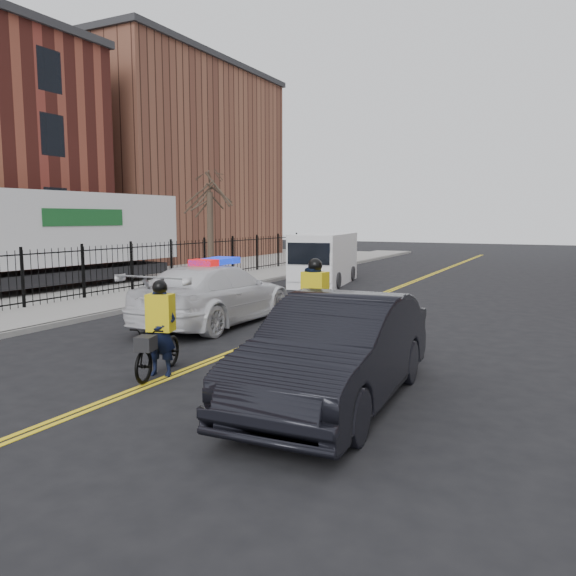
% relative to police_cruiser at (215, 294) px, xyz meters
% --- Properties ---
extents(ground, '(120.00, 120.00, 0.00)m').
position_rel_police_cruiser_xyz_m(ground, '(2.32, -2.62, -0.86)').
color(ground, black).
rests_on(ground, ground).
extents(center_line_left, '(0.10, 60.00, 0.01)m').
position_rel_police_cruiser_xyz_m(center_line_left, '(2.24, 5.38, -0.86)').
color(center_line_left, yellow).
rests_on(center_line_left, ground).
extents(center_line_right, '(0.10, 60.00, 0.01)m').
position_rel_police_cruiser_xyz_m(center_line_right, '(2.40, 5.38, -0.86)').
color(center_line_right, yellow).
rests_on(center_line_right, ground).
extents(sidewalk, '(3.00, 60.00, 0.15)m').
position_rel_police_cruiser_xyz_m(sidewalk, '(-5.18, 5.38, -0.79)').
color(sidewalk, gray).
rests_on(sidewalk, ground).
extents(curb, '(0.20, 60.00, 0.15)m').
position_rel_police_cruiser_xyz_m(curb, '(-3.68, 5.38, -0.79)').
color(curb, gray).
rests_on(curb, ground).
extents(iron_fence, '(0.12, 28.00, 2.00)m').
position_rel_police_cruiser_xyz_m(iron_fence, '(-6.68, 5.38, 0.14)').
color(iron_fence, black).
rests_on(iron_fence, ground).
extents(lot_pad, '(18.00, 60.00, 0.02)m').
position_rel_police_cruiser_xyz_m(lot_pad, '(-15.68, 5.38, -0.85)').
color(lot_pad, gray).
rests_on(lot_pad, ground).
extents(warehouse_far, '(14.00, 18.00, 14.00)m').
position_rel_police_cruiser_xyz_m(warehouse_far, '(-20.68, 21.38, 6.14)').
color(warehouse_far, brown).
rests_on(warehouse_far, ground).
extents(street_tree, '(3.20, 3.20, 4.80)m').
position_rel_police_cruiser_xyz_m(street_tree, '(-5.28, 7.38, 2.67)').
color(street_tree, '#32261D').
rests_on(street_tree, sidewalk).
extents(police_cruiser, '(2.54, 5.96, 1.87)m').
position_rel_police_cruiser_xyz_m(police_cruiser, '(0.00, 0.00, 0.00)').
color(police_cruiser, silver).
rests_on(police_cruiser, ground).
extents(dark_sedan, '(2.10, 5.42, 1.76)m').
position_rel_police_cruiser_xyz_m(dark_sedan, '(5.73, -4.94, 0.02)').
color(dark_sedan, black).
rests_on(dark_sedan, ground).
extents(cargo_van, '(2.86, 5.74, 2.30)m').
position_rel_police_cruiser_xyz_m(cargo_van, '(-1.15, 10.43, 0.26)').
color(cargo_van, white).
rests_on(cargo_van, ground).
extents(semi_trailer, '(3.56, 13.34, 4.11)m').
position_rel_police_cruiser_xyz_m(semi_trailer, '(-10.66, 3.04, 1.47)').
color(semi_trailer, silver).
rests_on(semi_trailer, ground).
extents(cyclist_near, '(1.13, 1.99, 1.85)m').
position_rel_police_cruiser_xyz_m(cyclist_near, '(2.11, -4.92, -0.22)').
color(cyclist_near, black).
rests_on(cyclist_near, ground).
extents(cyclist_far, '(0.99, 2.12, 2.11)m').
position_rel_police_cruiser_xyz_m(cyclist_far, '(3.84, -1.63, -0.03)').
color(cyclist_far, black).
rests_on(cyclist_far, ground).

